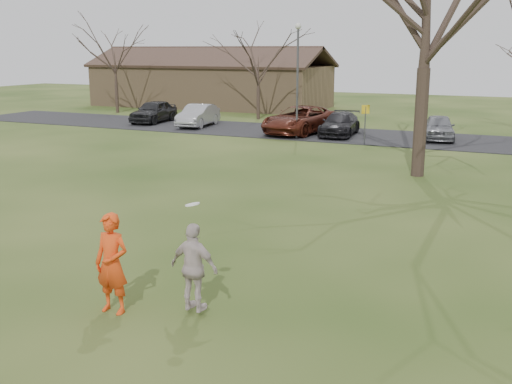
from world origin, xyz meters
TOP-DOWN VIEW (x-y plane):
  - ground at (0.00, 0.00)m, footprint 120.00×120.00m
  - parking_strip at (0.00, 25.00)m, footprint 62.00×6.50m
  - player_defender at (-0.95, -0.42)m, footprint 0.72×0.47m
  - car_0 at (-17.54, 25.49)m, footprint 2.19×4.54m
  - car_1 at (-13.69, 24.86)m, footprint 2.02×4.41m
  - car_2 at (-6.55, 24.50)m, footprint 3.55×6.08m
  - car_3 at (-4.16, 24.63)m, footprint 2.23×4.61m
  - car_4 at (1.29, 25.32)m, footprint 2.31×4.17m
  - catching_play at (0.53, 0.09)m, footprint 1.02×0.48m
  - building at (-20.00, 38.00)m, footprint 20.60×8.50m
  - lamp_post at (-6.00, 22.50)m, footprint 0.34×0.34m
  - sign_yellow at (-2.00, 22.00)m, footprint 0.35×0.35m
  - small_tree_row at (4.38, 30.06)m, footprint 55.00×5.90m

SIDE VIEW (x-z plane):
  - ground at x=0.00m, z-range 0.00..0.00m
  - parking_strip at x=0.00m, z-range 0.00..0.04m
  - car_3 at x=-4.16m, z-range 0.04..1.33m
  - car_4 at x=1.29m, z-range 0.04..1.38m
  - car_1 at x=-13.69m, z-range 0.04..1.44m
  - car_0 at x=-17.54m, z-range 0.04..1.54m
  - car_2 at x=-6.55m, z-range 0.04..1.63m
  - catching_play at x=0.53m, z-range -0.10..2.00m
  - player_defender at x=-0.95m, z-range 0.00..1.94m
  - sign_yellow at x=-2.00m, z-range 0.41..2.49m
  - building at x=-20.00m, z-range -0.64..4.50m
  - small_tree_row at x=4.38m, z-range -0.36..8.14m
  - lamp_post at x=-6.00m, z-range 0.83..7.10m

